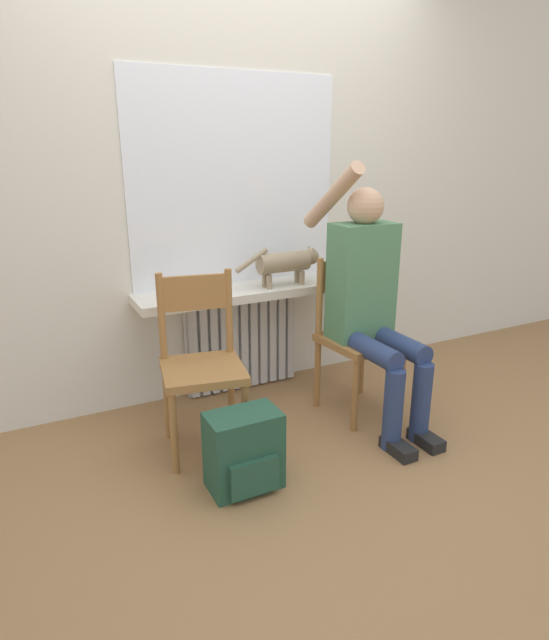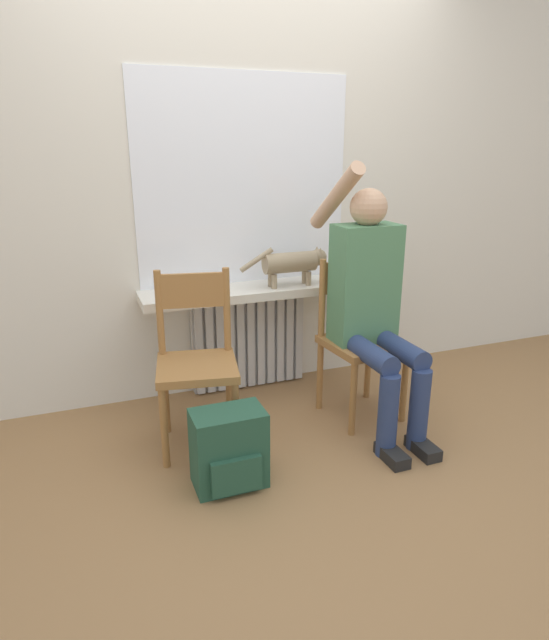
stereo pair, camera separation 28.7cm
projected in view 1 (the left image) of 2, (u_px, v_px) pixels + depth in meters
name	position (u px, v px, depth m)	size (l,w,h in m)	color
ground_plane	(343.00, 481.00, 2.46)	(12.00, 12.00, 0.00)	olive
wall_with_window	(233.00, 168.00, 3.08)	(7.00, 0.06, 2.70)	silver
radiator	(242.00, 340.00, 3.34)	(0.72, 0.08, 0.63)	silver
windowsill	(248.00, 292.00, 3.14)	(1.33, 0.31, 0.05)	silver
window_glass	(236.00, 182.00, 3.08)	(1.27, 0.01, 1.19)	white
chair_left	(201.00, 362.00, 2.62)	(0.45, 0.45, 0.89)	#9E6B38
chair_right	(356.00, 334.00, 3.01)	(0.42, 0.42, 0.89)	#9E6B38
person	(371.00, 297.00, 2.85)	(0.36, 0.98, 1.40)	navy
cat	(287.00, 262.00, 3.14)	(0.54, 0.12, 0.24)	#9E896B
backpack	(244.00, 452.00, 2.37)	(0.32, 0.23, 0.36)	#234C38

